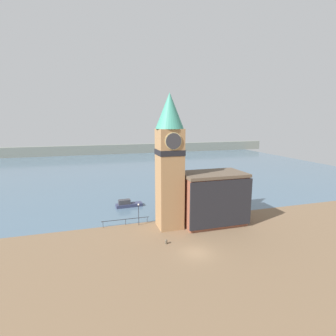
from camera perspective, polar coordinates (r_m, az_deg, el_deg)
ground_plane at (r=38.35m, az=6.15°, el=-17.87°), size 160.00×160.00×0.00m
water at (r=106.34m, az=-9.23°, el=0.45°), size 160.00×120.00×0.00m
far_shoreline at (r=145.39m, az=-11.36°, el=4.03°), size 180.00×3.00×5.00m
pier_railing at (r=47.24m, az=-9.22°, el=-11.09°), size 8.32×0.08×1.09m
clock_tower at (r=43.14m, az=0.35°, el=2.13°), size 4.61×4.61×22.45m
pier_building at (r=47.05m, az=9.70°, el=-6.46°), size 11.13×6.98×9.16m
boat_near at (r=56.68m, az=-8.78°, el=-7.76°), size 5.67×2.13×1.61m
mooring_bollard_near at (r=40.37m, az=-0.40°, el=-15.70°), size 0.37×0.37×0.69m
lamp_post at (r=46.17m, az=-6.42°, el=-9.12°), size 0.32×0.32×3.94m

